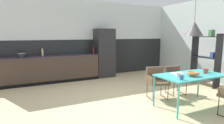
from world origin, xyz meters
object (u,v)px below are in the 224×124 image
(armchair_head_of_table, at_px, (156,78))
(mug_dark_espresso, at_px, (205,71))
(dining_table, at_px, (191,77))
(mug_tall_blue, at_px, (178,75))
(mug_short_terracotta, at_px, (206,70))
(fruit_bowl, at_px, (193,74))
(open_book, at_px, (177,73))
(cooking_pot, at_px, (22,55))
(bottle_vinegar_dark, at_px, (42,53))
(pendant_lamp_over_table_near, at_px, (194,29))
(bottle_wine_green, at_px, (94,51))
(mug_wide_latte, at_px, (182,77))
(armchair_near_window, at_px, (175,76))
(open_shelf_unit, at_px, (206,58))
(refrigerator_column, at_px, (104,53))

(armchair_head_of_table, height_order, mug_dark_espresso, mug_dark_espresso)
(dining_table, height_order, mug_dark_espresso, mug_dark_espresso)
(mug_tall_blue, xyz_separation_m, mug_short_terracotta, (0.99, 0.08, -0.01))
(fruit_bowl, xyz_separation_m, open_book, (-0.10, 0.34, -0.05))
(mug_short_terracotta, xyz_separation_m, cooking_pot, (-3.97, 3.50, 0.19))
(fruit_bowl, bearing_deg, cooking_pot, 132.28)
(open_book, distance_m, mug_tall_blue, 0.35)
(bottle_vinegar_dark, height_order, pendant_lamp_over_table_near, pendant_lamp_over_table_near)
(mug_short_terracotta, height_order, pendant_lamp_over_table_near, pendant_lamp_over_table_near)
(mug_tall_blue, distance_m, bottle_wine_green, 3.70)
(mug_wide_latte, xyz_separation_m, pendant_lamp_over_table_near, (0.55, 0.26, 0.97))
(cooking_pot, xyz_separation_m, bottle_vinegar_dark, (0.63, 0.12, 0.05))
(dining_table, distance_m, pendant_lamp_over_table_near, 1.06)
(pendant_lamp_over_table_near, bearing_deg, armchair_near_window, 65.85)
(bottle_wine_green, bearing_deg, bottle_vinegar_dark, 178.50)
(armchair_near_window, relative_size, mug_short_terracotta, 6.22)
(open_book, height_order, bottle_wine_green, bottle_wine_green)
(mug_tall_blue, distance_m, mug_short_terracotta, 0.99)
(bottle_wine_green, bearing_deg, dining_table, -74.36)
(dining_table, distance_m, armchair_head_of_table, 0.89)
(cooking_pot, bearing_deg, open_shelf_unit, -24.77)
(dining_table, distance_m, mug_dark_espresso, 0.42)
(armchair_head_of_table, height_order, armchair_near_window, armchair_head_of_table)
(cooking_pot, bearing_deg, mug_short_terracotta, -41.34)
(dining_table, xyz_separation_m, bottle_wine_green, (-1.01, 3.60, 0.33))
(armchair_head_of_table, distance_m, cooking_pot, 4.17)
(refrigerator_column, bearing_deg, open_shelf_unit, -46.38)
(armchair_near_window, xyz_separation_m, mug_tall_blue, (-0.84, -0.94, 0.30))
(mug_wide_latte, bearing_deg, refrigerator_column, 90.03)
(dining_table, bearing_deg, open_book, 134.12)
(open_book, xyz_separation_m, mug_short_terracotta, (0.75, -0.17, 0.03))
(mug_short_terracotta, distance_m, pendant_lamp_over_table_near, 1.12)
(mug_tall_blue, height_order, bottle_wine_green, bottle_wine_green)
(armchair_near_window, distance_m, mug_dark_espresso, 0.98)
(cooking_pot, height_order, bottle_wine_green, bottle_wine_green)
(armchair_head_of_table, bearing_deg, open_book, 112.77)
(pendant_lamp_over_table_near, bearing_deg, cooking_pot, 134.13)
(armchair_near_window, bearing_deg, mug_dark_espresso, 98.12)
(refrigerator_column, relative_size, fruit_bowl, 7.14)
(armchair_head_of_table, xyz_separation_m, mug_tall_blue, (-0.15, -0.87, 0.28))
(mug_wide_latte, relative_size, mug_short_terracotta, 0.99)
(open_book, distance_m, bottle_wine_green, 3.50)
(armchair_head_of_table, xyz_separation_m, armchair_near_window, (0.70, 0.07, -0.02))
(open_shelf_unit, bearing_deg, open_book, -67.29)
(bottle_wine_green, bearing_deg, open_book, -76.59)
(armchair_head_of_table, distance_m, bottle_wine_green, 2.91)
(refrigerator_column, relative_size, open_shelf_unit, 1.04)
(armchair_near_window, bearing_deg, refrigerator_column, -62.61)
(mug_dark_espresso, bearing_deg, mug_wide_latte, -167.18)
(mug_dark_espresso, bearing_deg, open_book, 157.71)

